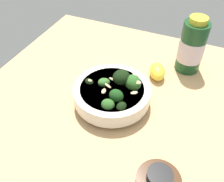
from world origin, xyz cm
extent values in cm
cube|color=tan|center=(0.00, 0.00, -2.48)|extent=(71.60, 71.60, 4.95)
cylinder|color=silver|center=(2.96, 1.72, 0.64)|extent=(10.97, 10.97, 1.27)
cylinder|color=silver|center=(2.96, 1.72, 3.18)|extent=(19.95, 19.95, 3.82)
cylinder|color=beige|center=(2.96, 1.72, 4.70)|extent=(16.46, 16.46, 0.80)
cylinder|color=#3C7A32|center=(7.96, 6.26, 3.59)|extent=(1.31, 1.45, 1.09)
ellipsoid|color=black|center=(7.96, 6.26, 4.81)|extent=(3.63, 3.63, 3.60)
cylinder|color=#589D47|center=(0.42, 6.24, 4.12)|extent=(1.81, 1.78, 1.62)
ellipsoid|color=#2D6023|center=(0.42, 6.24, 6.00)|extent=(6.19, 6.47, 5.22)
cylinder|color=#589D47|center=(8.87, 3.19, 3.95)|extent=(1.68, 1.53, 1.18)
ellipsoid|color=#2D6023|center=(8.87, 3.19, 5.28)|extent=(4.19, 3.63, 3.73)
cylinder|color=#4A8F3C|center=(2.32, -0.82, 3.95)|extent=(1.62, 1.36, 1.78)
ellipsoid|color=#386B2B|center=(2.32, -0.82, 5.56)|extent=(4.54, 4.37, 2.92)
cylinder|color=#589D47|center=(3.06, -4.72, 3.11)|extent=(1.21, 1.51, 1.79)
ellipsoid|color=black|center=(3.06, -4.72, 4.62)|extent=(3.49, 3.64, 3.37)
cylinder|color=#589D47|center=(5.71, 4.04, 4.21)|extent=(1.63, 1.48, 1.21)
ellipsoid|color=#194216|center=(5.71, 4.04, 5.66)|extent=(3.84, 4.84, 4.85)
cylinder|color=#4A8F3C|center=(0.05, 3.04, 5.02)|extent=(2.14, 2.23, 1.37)
ellipsoid|color=black|center=(0.05, 3.04, 6.75)|extent=(6.66, 6.75, 4.45)
ellipsoid|color=#DBBC84|center=(-0.29, 0.54, 5.29)|extent=(1.45, 2.01, 1.07)
ellipsoid|color=#DBBC84|center=(4.46, 1.30, 6.96)|extent=(1.15, 1.81, 1.29)
ellipsoid|color=#DBBC84|center=(0.69, 7.70, 7.20)|extent=(1.48, 2.01, 0.74)
ellipsoid|color=#DBBC84|center=(3.19, 7.69, 5.88)|extent=(1.35, 1.99, 0.92)
ellipsoid|color=#DBBC84|center=(4.91, -3.41, 7.44)|extent=(1.96, 1.72, 1.23)
ellipsoid|color=#DBBC84|center=(-1.71, 6.27, 7.34)|extent=(1.53, 2.07, 1.08)
ellipsoid|color=#DBBC84|center=(5.79, 0.75, 6.11)|extent=(1.83, 1.10, 0.77)
ellipsoid|color=yellow|center=(-11.81, 9.83, 2.07)|extent=(8.21, 6.84, 4.14)
cylinder|color=#194723|center=(-19.56, 17.19, 7.69)|extent=(7.31, 7.31, 15.39)
cylinder|color=gold|center=(-19.56, 17.19, 16.21)|extent=(5.01, 5.01, 1.65)
cylinder|color=silver|center=(-19.56, 17.19, 6.87)|extent=(7.45, 7.45, 6.60)
cylinder|color=black|center=(26.35, 19.32, 13.86)|extent=(3.86, 3.86, 1.59)
camera|label=1|loc=(44.90, 19.72, 47.59)|focal=39.34mm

